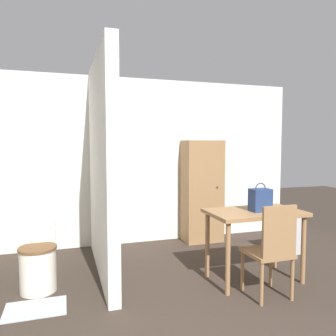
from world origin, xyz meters
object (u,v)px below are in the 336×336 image
at_px(dining_table, 255,220).
at_px(toilet, 38,260).
at_px(space_heater, 287,233).
at_px(wooden_cabinet, 202,191).
at_px(wooden_chair, 272,248).
at_px(handbag, 260,200).

height_order(dining_table, toilet, dining_table).
bearing_deg(space_heater, wooden_cabinet, 133.09).
bearing_deg(wooden_chair, wooden_cabinet, 85.74).
height_order(wooden_chair, space_heater, wooden_chair).
height_order(wooden_chair, wooden_cabinet, wooden_cabinet).
height_order(wooden_chair, toilet, wooden_chair).
relative_size(toilet, handbag, 2.27).
xyz_separation_m(handbag, wooden_cabinet, (0.01, 1.61, -0.12)).
relative_size(wooden_cabinet, space_heater, 2.74).
bearing_deg(toilet, handbag, -12.63).
bearing_deg(space_heater, toilet, -177.22).
height_order(dining_table, wooden_cabinet, wooden_cabinet).
bearing_deg(handbag, dining_table, 133.56).
xyz_separation_m(wooden_chair, toilet, (-2.18, 0.91, -0.19)).
distance_m(dining_table, wooden_cabinet, 1.57).
xyz_separation_m(handbag, space_heater, (0.89, 0.67, -0.62)).
bearing_deg(wooden_cabinet, wooden_chair, -93.94).
xyz_separation_m(wooden_cabinet, space_heater, (0.87, -0.93, -0.50)).
relative_size(dining_table, wooden_cabinet, 0.65).
xyz_separation_m(wooden_chair, space_heater, (1.01, 1.07, -0.21)).
bearing_deg(dining_table, space_heater, 34.24).
distance_m(toilet, wooden_cabinet, 2.61).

